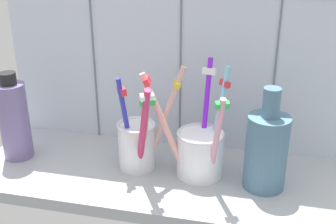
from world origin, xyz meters
The scene contains 6 objects.
counter_slab centered at (0.00, 0.00, 1.00)cm, with size 64.00×22.00×2.00cm, color #9EA3A8.
tile_wall_back centered at (0.00, 12.00, 22.50)cm, with size 64.00×2.20×45.00cm.
toothbrush_cup_left centered at (-4.95, 0.97, 6.94)cm, with size 11.25×10.34×17.83cm.
toothbrush_cup_right centered at (5.28, 1.20, 6.64)cm, with size 13.77×11.53×18.66cm.
ceramic_vase centered at (15.62, 0.01, 8.43)cm, with size 6.42×6.42×16.40cm.
soap_bottle centered at (-26.81, -0.04, 9.10)cm, with size 5.05×5.05×15.53cm.
Camera 1 is at (13.85, -58.96, 39.70)cm, focal length 45.73 mm.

